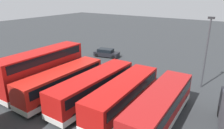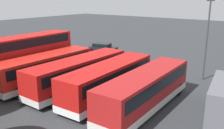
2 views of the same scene
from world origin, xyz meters
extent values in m
plane|color=#2D3033|center=(0.00, 0.00, 0.00)|extent=(140.00, 140.00, 0.00)
cube|color=#A51919|center=(-8.95, 8.91, 1.65)|extent=(2.85, 11.06, 2.60)
cube|color=silver|center=(-8.95, 8.91, 0.62)|extent=(2.89, 11.10, 0.55)
cube|color=black|center=(-8.95, 8.91, 2.25)|extent=(2.89, 10.26, 0.90)
cube|color=black|center=(-8.80, 3.38, 2.25)|extent=(2.25, 0.12, 1.10)
cylinder|color=black|center=(-7.72, 4.84, 0.55)|extent=(0.33, 1.11, 1.10)
cylinder|color=black|center=(-9.96, 4.78, 0.55)|extent=(0.33, 1.11, 1.10)
cylinder|color=black|center=(-7.94, 13.04, 0.55)|extent=(0.33, 1.11, 1.10)
cylinder|color=black|center=(-10.19, 12.97, 0.55)|extent=(0.33, 1.11, 1.10)
cube|color=#B71411|center=(-5.26, 8.80, 1.65)|extent=(2.96, 10.73, 2.60)
cube|color=silver|center=(-5.26, 8.80, 0.62)|extent=(3.00, 10.77, 0.55)
cube|color=black|center=(-5.26, 8.80, 2.25)|extent=(2.99, 9.93, 0.90)
cube|color=black|center=(-5.05, 3.45, 2.25)|extent=(2.25, 0.15, 1.10)
cylinder|color=black|center=(-3.98, 4.93, 0.55)|extent=(0.34, 1.11, 1.10)
cylinder|color=black|center=(-6.23, 4.84, 0.55)|extent=(0.34, 1.11, 1.10)
cylinder|color=black|center=(-4.29, 12.76, 0.55)|extent=(0.34, 1.11, 1.10)
cylinder|color=black|center=(-6.54, 12.67, 0.55)|extent=(0.34, 1.11, 1.10)
cube|color=#B71411|center=(-1.77, 8.88, 1.65)|extent=(2.62, 11.28, 2.60)
cube|color=silver|center=(-1.77, 8.88, 0.62)|extent=(2.66, 11.32, 0.55)
cube|color=black|center=(-1.77, 8.88, 2.25)|extent=(2.67, 10.48, 0.90)
cube|color=black|center=(-1.80, 3.22, 2.25)|extent=(2.25, 0.07, 1.10)
cylinder|color=black|center=(-0.67, 4.64, 0.55)|extent=(0.31, 1.10, 1.10)
cylinder|color=black|center=(-2.92, 4.66, 0.55)|extent=(0.31, 1.10, 1.10)
cylinder|color=black|center=(-0.62, 13.11, 0.55)|extent=(0.31, 1.10, 1.10)
cylinder|color=black|center=(-2.87, 13.13, 0.55)|extent=(0.31, 1.10, 1.10)
cube|color=red|center=(1.96, 9.80, 1.65)|extent=(2.56, 10.75, 2.60)
cube|color=silver|center=(1.96, 9.80, 0.62)|extent=(2.60, 10.79, 0.55)
cube|color=black|center=(1.96, 9.80, 2.25)|extent=(2.62, 9.95, 0.90)
cube|color=black|center=(1.95, 4.39, 2.25)|extent=(2.25, 0.06, 1.10)
cylinder|color=black|center=(3.08, 5.82, 0.55)|extent=(0.30, 1.10, 1.10)
cylinder|color=black|center=(0.83, 5.82, 0.55)|extent=(0.30, 1.10, 1.10)
cylinder|color=black|center=(3.08, 13.77, 0.55)|extent=(0.30, 1.10, 1.10)
cylinder|color=black|center=(0.83, 13.77, 0.55)|extent=(0.30, 1.10, 1.10)
cube|color=#B71411|center=(5.17, 9.72, 2.45)|extent=(2.76, 10.90, 4.20)
cube|color=silver|center=(5.17, 9.72, 0.62)|extent=(2.80, 10.94, 0.55)
cube|color=black|center=(5.17, 9.72, 2.25)|extent=(2.80, 10.10, 0.90)
cube|color=black|center=(5.17, 9.72, 3.95)|extent=(2.80, 10.10, 0.90)
cube|color=black|center=(5.27, 4.26, 2.25)|extent=(2.25, 0.10, 1.10)
cylinder|color=black|center=(6.37, 5.71, 0.55)|extent=(0.32, 1.11, 1.10)
cylinder|color=black|center=(4.12, 5.67, 0.55)|extent=(0.32, 1.11, 1.10)
cube|color=#A51919|center=(9.14, 9.46, 1.65)|extent=(2.67, 11.03, 2.60)
cube|color=silver|center=(9.14, 9.46, 0.62)|extent=(2.71, 11.07, 0.55)
cube|color=black|center=(9.14, 9.46, 2.25)|extent=(2.72, 10.23, 0.90)
cube|color=black|center=(9.20, 3.93, 2.25)|extent=(2.25, 0.08, 1.10)
cylinder|color=black|center=(10.31, 5.37, 0.55)|extent=(0.31, 1.10, 1.10)
cylinder|color=black|center=(8.06, 5.35, 0.55)|extent=(0.31, 1.10, 1.10)
cylinder|color=black|center=(-13.15, 4.81, 0.50)|extent=(0.43, 1.03, 1.00)
cylinder|color=black|center=(-14.02, 10.24, 0.50)|extent=(0.43, 1.03, 1.00)
cube|color=black|center=(6.37, -4.91, 0.53)|extent=(4.63, 2.66, 0.70)
cube|color=black|center=(6.57, -4.87, 1.15)|extent=(2.90, 2.14, 0.55)
cylinder|color=black|center=(4.99, -6.02, 0.32)|extent=(0.67, 0.35, 0.64)
cylinder|color=black|center=(4.66, -4.46, 0.32)|extent=(0.67, 0.35, 0.64)
cylinder|color=black|center=(8.08, -5.37, 0.32)|extent=(0.67, 0.35, 0.64)
cylinder|color=black|center=(7.75, -3.81, 0.32)|extent=(0.67, 0.35, 0.64)
cube|color=silver|center=(12.85, -0.68, 0.53)|extent=(4.49, 4.00, 0.70)
cube|color=black|center=(13.01, -0.56, 1.15)|extent=(3.03, 2.85, 0.55)
cylinder|color=black|center=(12.11, -2.24, 0.32)|extent=(0.64, 0.56, 0.64)
cylinder|color=black|center=(11.15, -0.96, 0.32)|extent=(0.64, 0.56, 0.64)
cylinder|color=black|center=(14.56, -0.40, 0.32)|extent=(0.64, 0.56, 0.64)
cylinder|color=black|center=(13.60, 0.88, 0.32)|extent=(0.64, 0.56, 0.64)
cylinder|color=#38383D|center=(-10.41, -0.91, 4.04)|extent=(0.16, 0.16, 8.08)
cube|color=#262628|center=(-10.41, -0.91, 8.23)|extent=(0.70, 0.30, 0.24)
cylinder|color=#333338|center=(-4.74, 0.54, 0.47)|extent=(0.60, 0.60, 0.95)
camera|label=1|loc=(-14.23, 24.17, 10.79)|focal=33.49mm
camera|label=2|loc=(-17.56, 24.91, 8.58)|focal=39.76mm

